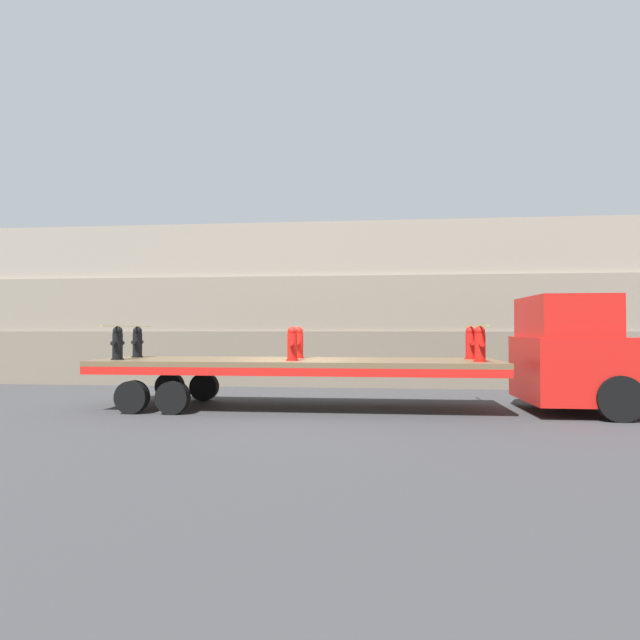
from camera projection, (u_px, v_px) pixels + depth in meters
The scene contains 12 objects.
ground_plane at pixel (295, 408), 13.20m from camera, with size 120.00×120.00×0.00m, color #38383A.
rock_cliff at pixel (319, 306), 19.68m from camera, with size 60.00×3.30×6.09m.
truck_cab at pixel (577, 355), 12.53m from camera, with size 2.57×2.72×2.93m.
flatbed_trailer at pixel (274, 367), 13.27m from camera, with size 10.50×2.67×1.30m.
fire_hydrant_black_near_0 at pixel (118, 343), 13.12m from camera, with size 0.32×0.54×0.88m.
fire_hydrant_black_far_0 at pixel (137, 342), 14.25m from camera, with size 0.32×0.54×0.88m.
fire_hydrant_red_near_1 at pixel (292, 344), 12.67m from camera, with size 0.32×0.54×0.88m.
fire_hydrant_red_far_1 at pixel (299, 343), 13.80m from camera, with size 0.32×0.54×0.88m.
fire_hydrant_red_near_2 at pixel (480, 344), 12.22m from camera, with size 0.32×0.54×0.88m.
fire_hydrant_red_far_2 at pixel (471, 343), 13.35m from camera, with size 0.32×0.54×0.88m.
cargo_strap_rear at pixel (128, 326), 13.69m from camera, with size 0.05×2.78×0.01m.
cargo_strap_middle at pixel (475, 326), 12.79m from camera, with size 0.05×2.78×0.01m.
Camera 1 is at (1.93, -13.12, 2.07)m, focal length 28.00 mm.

